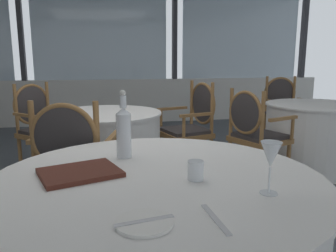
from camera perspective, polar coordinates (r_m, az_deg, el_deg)
ground_plane at (r=2.95m, az=-8.82°, el=-13.24°), size 13.41×13.41×0.00m
window_wall_far at (r=6.56m, az=-11.11°, el=10.19°), size 9.01×0.14×2.82m
side_plate at (r=1.03m, az=-4.23°, el=-16.06°), size 0.17×0.17×0.01m
butter_knife at (r=1.02m, az=-4.23°, el=-15.80°), size 0.18×0.05×0.00m
dinner_fork at (r=1.06m, az=8.07°, el=-15.37°), size 0.03×0.20×0.00m
water_bottle at (r=1.66m, az=-7.64°, el=-0.82°), size 0.07×0.07×0.33m
wine_glass at (r=1.24m, az=17.09°, el=-4.92°), size 0.08×0.08×0.19m
water_tumbler at (r=1.36m, az=4.72°, el=-7.53°), size 0.06×0.06×0.08m
menu_book at (r=1.47m, az=-14.78°, el=-7.67°), size 0.38×0.33×0.02m
background_table_0 at (r=3.24m, az=-10.49°, el=-4.10°), size 1.06×1.06×0.73m
dining_chair_0_0 at (r=3.91m, az=-20.95°, el=0.77°), size 0.66×0.66×0.97m
dining_chair_0_1 at (r=2.30m, az=-15.97°, el=-5.40°), size 0.61×0.56×0.97m
dining_chair_0_2 at (r=3.59m, az=4.21°, el=0.89°), size 0.57×0.61×0.99m
background_table_1 at (r=4.13m, az=23.61°, el=-1.58°), size 1.10×1.10×0.73m
dining_chair_1_0 at (r=4.99m, az=18.86°, el=3.15°), size 0.59×0.53×0.99m
dining_chair_1_1 at (r=3.34m, az=14.42°, el=-0.53°), size 0.59×0.63×0.94m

